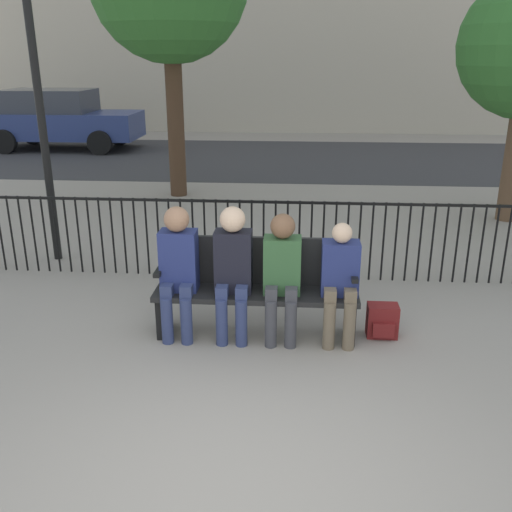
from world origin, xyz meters
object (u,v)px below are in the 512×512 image
(park_bench, at_px, (257,283))
(backpack, at_px, (382,321))
(seated_person_0, at_px, (178,265))
(seated_person_2, at_px, (282,270))
(lamp_post, at_px, (36,75))
(parked_car_0, at_px, (59,119))
(seated_person_1, at_px, (233,266))
(seated_person_3, at_px, (340,277))

(park_bench, height_order, backpack, park_bench)
(seated_person_0, relative_size, seated_person_2, 1.04)
(lamp_post, height_order, parked_car_0, lamp_post)
(seated_person_2, distance_m, lamp_post, 3.96)
(lamp_post, relative_size, parked_car_0, 0.83)
(seated_person_2, xyz_separation_m, lamp_post, (-3.00, 2.01, 1.63))
(park_bench, distance_m, parked_car_0, 12.38)
(backpack, bearing_deg, seated_person_1, -176.05)
(backpack, xyz_separation_m, lamp_post, (-3.95, 1.91, 2.15))
(seated_person_0, height_order, seated_person_3, seated_person_0)
(park_bench, height_order, parked_car_0, parked_car_0)
(seated_person_2, bearing_deg, seated_person_3, -0.48)
(parked_car_0, bearing_deg, lamp_post, -68.40)
(seated_person_0, distance_m, seated_person_3, 1.49)
(backpack, relative_size, parked_car_0, 0.08)
(seated_person_2, bearing_deg, lamp_post, 146.21)
(seated_person_2, xyz_separation_m, parked_car_0, (-6.48, 10.81, 0.16))
(seated_person_2, relative_size, backpack, 3.78)
(seated_person_2, height_order, lamp_post, lamp_post)
(seated_person_1, relative_size, seated_person_2, 1.05)
(seated_person_2, bearing_deg, seated_person_1, 179.62)
(seated_person_3, relative_size, parked_car_0, 0.27)
(park_bench, bearing_deg, seated_person_2, -28.26)
(seated_person_2, xyz_separation_m, seated_person_3, (0.53, -0.00, -0.05))
(seated_person_1, relative_size, parked_car_0, 0.30)
(seated_person_2, relative_size, parked_car_0, 0.29)
(park_bench, distance_m, seated_person_3, 0.79)
(park_bench, bearing_deg, seated_person_1, -148.72)
(park_bench, bearing_deg, backpack, -1.42)
(park_bench, bearing_deg, lamp_post, 145.75)
(park_bench, distance_m, lamp_post, 3.79)
(lamp_post, xyz_separation_m, parked_car_0, (-3.49, 8.81, -1.47))
(seated_person_0, height_order, parked_car_0, parked_car_0)
(seated_person_3, height_order, backpack, seated_person_3)
(backpack, bearing_deg, parked_car_0, 124.78)
(backpack, bearing_deg, park_bench, 178.58)
(park_bench, height_order, seated_person_2, seated_person_2)
(park_bench, height_order, lamp_post, lamp_post)
(seated_person_0, xyz_separation_m, parked_car_0, (-5.53, 10.81, 0.13))
(seated_person_3, bearing_deg, park_bench, 170.11)
(seated_person_1, bearing_deg, seated_person_3, -0.43)
(seated_person_2, bearing_deg, park_bench, 151.74)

